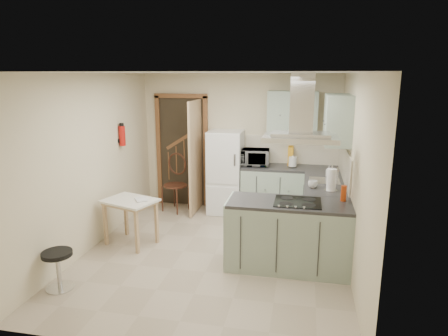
% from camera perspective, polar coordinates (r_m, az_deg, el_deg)
% --- Properties ---
extents(floor, '(4.20, 4.20, 0.00)m').
position_cam_1_polar(floor, '(5.77, -1.36, -12.19)').
color(floor, tan).
rests_on(floor, ground).
extents(ceiling, '(4.20, 4.20, 0.00)m').
position_cam_1_polar(ceiling, '(5.21, -1.51, 13.49)').
color(ceiling, silver).
rests_on(ceiling, back_wall).
extents(back_wall, '(3.60, 0.00, 3.60)m').
position_cam_1_polar(back_wall, '(7.37, 2.23, 3.66)').
color(back_wall, beige).
rests_on(back_wall, floor).
extents(left_wall, '(0.00, 4.20, 4.20)m').
position_cam_1_polar(left_wall, '(6.01, -18.41, 0.77)').
color(left_wall, beige).
rests_on(left_wall, floor).
extents(right_wall, '(0.00, 4.20, 4.20)m').
position_cam_1_polar(right_wall, '(5.26, 18.05, -0.92)').
color(right_wall, beige).
rests_on(right_wall, floor).
extents(doorway, '(1.10, 0.12, 2.10)m').
position_cam_1_polar(doorway, '(7.63, -6.00, 2.40)').
color(doorway, brown).
rests_on(doorway, floor).
extents(fridge, '(0.60, 0.60, 1.50)m').
position_cam_1_polar(fridge, '(7.22, 0.24, -0.59)').
color(fridge, white).
rests_on(fridge, floor).
extents(counter_back, '(1.08, 0.60, 0.90)m').
position_cam_1_polar(counter_back, '(7.19, 6.99, -3.24)').
color(counter_back, '#9EB2A0').
rests_on(counter_back, floor).
extents(counter_right, '(0.60, 1.95, 0.90)m').
position_cam_1_polar(counter_right, '(6.53, 13.88, -5.24)').
color(counter_right, '#9EB2A0').
rests_on(counter_right, floor).
extents(splashback, '(1.68, 0.02, 0.50)m').
position_cam_1_polar(splashback, '(7.29, 9.68, 2.57)').
color(splashback, beige).
rests_on(splashback, counter_back).
extents(wall_cabinet_back, '(0.85, 0.35, 0.70)m').
position_cam_1_polar(wall_cabinet_back, '(7.03, 9.77, 7.94)').
color(wall_cabinet_back, '#9EB2A0').
rests_on(wall_cabinet_back, back_wall).
extents(wall_cabinet_right, '(0.35, 0.90, 0.70)m').
position_cam_1_polar(wall_cabinet_right, '(5.98, 15.93, 6.71)').
color(wall_cabinet_right, '#9EB2A0').
rests_on(wall_cabinet_right, right_wall).
extents(peninsula, '(1.55, 0.65, 0.90)m').
position_cam_1_polar(peninsula, '(5.30, 9.18, -9.42)').
color(peninsula, '#9EB2A0').
rests_on(peninsula, floor).
extents(hob, '(0.58, 0.50, 0.01)m').
position_cam_1_polar(hob, '(5.14, 10.49, -4.78)').
color(hob, black).
rests_on(hob, peninsula).
extents(extractor_hood, '(0.90, 0.55, 0.10)m').
position_cam_1_polar(extractor_hood, '(4.95, 10.88, 4.21)').
color(extractor_hood, silver).
rests_on(extractor_hood, ceiling).
extents(sink, '(0.45, 0.40, 0.01)m').
position_cam_1_polar(sink, '(6.24, 14.17, -1.77)').
color(sink, silver).
rests_on(sink, counter_right).
extents(fire_extinguisher, '(0.10, 0.10, 0.32)m').
position_cam_1_polar(fire_extinguisher, '(6.72, -14.34, 4.47)').
color(fire_extinguisher, '#B2140F').
rests_on(fire_extinguisher, left_wall).
extents(drop_leaf_table, '(0.87, 0.75, 0.69)m').
position_cam_1_polar(drop_leaf_table, '(6.13, -13.14, -7.50)').
color(drop_leaf_table, '#D3B182').
rests_on(drop_leaf_table, floor).
extents(bentwood_chair, '(0.55, 0.55, 0.97)m').
position_cam_1_polar(bentwood_chair, '(7.40, -6.99, -2.49)').
color(bentwood_chair, '#461B17').
rests_on(bentwood_chair, floor).
extents(stool, '(0.44, 0.44, 0.47)m').
position_cam_1_polar(stool, '(5.22, -22.57, -13.31)').
color(stool, black).
rests_on(stool, floor).
extents(microwave, '(0.55, 0.39, 0.29)m').
position_cam_1_polar(microwave, '(7.08, 4.35, 1.54)').
color(microwave, black).
rests_on(microwave, counter_back).
extents(kettle, '(0.16, 0.16, 0.20)m').
position_cam_1_polar(kettle, '(7.01, 9.78, 0.90)').
color(kettle, silver).
rests_on(kettle, counter_back).
extents(cereal_box, '(0.09, 0.22, 0.34)m').
position_cam_1_polar(cereal_box, '(7.19, 9.49, 1.77)').
color(cereal_box, orange).
rests_on(cereal_box, counter_back).
extents(soap_bottle, '(0.10, 0.10, 0.17)m').
position_cam_1_polar(soap_bottle, '(6.53, 14.75, -0.41)').
color(soap_bottle, silver).
rests_on(soap_bottle, counter_right).
extents(paper_towel, '(0.17, 0.17, 0.32)m').
position_cam_1_polar(paper_towel, '(5.71, 15.09, -1.59)').
color(paper_towel, white).
rests_on(paper_towel, counter_right).
extents(cup, '(0.17, 0.17, 0.11)m').
position_cam_1_polar(cup, '(5.82, 12.56, -2.28)').
color(cup, white).
rests_on(cup, counter_right).
extents(red_bottle, '(0.09, 0.09, 0.20)m').
position_cam_1_polar(red_bottle, '(5.31, 16.72, -3.49)').
color(red_bottle, '#C74011').
rests_on(red_bottle, peninsula).
extents(book, '(0.26, 0.27, 0.10)m').
position_cam_1_polar(book, '(5.94, -12.51, -4.15)').
color(book, maroon).
rests_on(book, drop_leaf_table).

